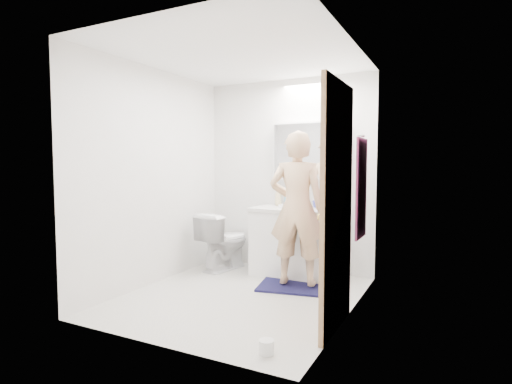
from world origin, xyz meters
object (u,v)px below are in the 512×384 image
Objects in this scene: medicine_cabinet at (308,151)px; toilet_paper_roll at (266,347)px; toilet at (224,241)px; person at (297,208)px; vanity_cabinet at (292,243)px; toothbrush_cup at (316,204)px; soap_bottle_b at (288,200)px; soap_bottle_a at (278,197)px.

medicine_cabinet is 8.00× the size of toilet_paper_roll.
toilet_paper_roll is at bearing 138.33° from toilet.
person reaches higher than toilet_paper_roll.
vanity_cabinet is 0.55m from toothbrush_cup.
toothbrush_cup is at bearing -156.38° from toilet.
medicine_cabinet reaches higher than vanity_cabinet.
person is (0.10, -0.64, -0.63)m from medicine_cabinet.
person is at bearing 173.82° from toilet.
medicine_cabinet is 0.91m from person.
medicine_cabinet is 0.65m from soap_bottle_b.
toilet is at bearing -157.43° from soap_bottle_a.
soap_bottle_b reaches higher than toothbrush_cup.
medicine_cabinet is at bearing -152.24° from toilet.
toothbrush_cup is at bearing 33.61° from vanity_cabinet.
person is at bearing 103.30° from toilet_paper_roll.
vanity_cabinet is at bearing -120.44° from medicine_cabinet.
medicine_cabinet is 0.54× the size of person.
toilet is at bearing -158.74° from soap_bottle_b.
toilet_paper_roll is at bearing -68.51° from soap_bottle_a.
soap_bottle_b is at bearing 176.89° from toothbrush_cup.
soap_bottle_b is 0.37m from toothbrush_cup.
person reaches higher than soap_bottle_a.
medicine_cabinet reaches higher than toothbrush_cup.
toothbrush_cup is (0.24, 0.16, 0.47)m from vanity_cabinet.
soap_bottle_a is 2.44m from toilet_paper_roll.
medicine_cabinet is at bearing 9.18° from soap_bottle_a.
person is 10.26× the size of soap_bottle_b.
medicine_cabinet is 0.68m from soap_bottle_a.
medicine_cabinet reaches higher than toilet.
soap_bottle_a reaches higher than toilet_paper_roll.
soap_bottle_a reaches higher than toilet.
medicine_cabinet is 3.85× the size of soap_bottle_a.
soap_bottle_b reaches higher than toilet_paper_roll.
vanity_cabinet is at bearing 106.59° from toilet_paper_roll.
toilet is 3.20× the size of soap_bottle_a.
person is 18.46× the size of toothbrush_cup.
vanity_cabinet is at bearing -73.79° from person.
soap_bottle_b is at bearing -148.84° from toilet.
medicine_cabinet reaches higher than soap_bottle_a.
soap_bottle_a is at bearing 111.49° from toilet_paper_roll.
vanity_cabinet is 2.08m from toilet_paper_roll.
vanity_cabinet is at bearing -162.70° from toilet.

